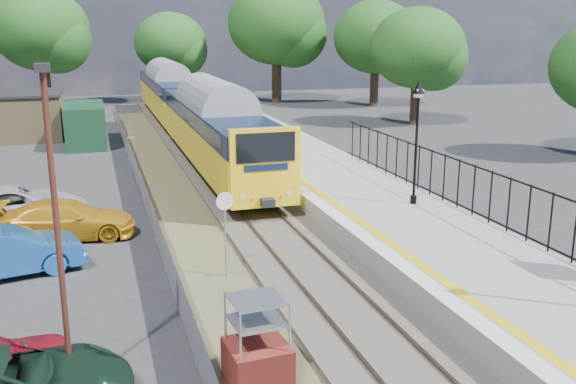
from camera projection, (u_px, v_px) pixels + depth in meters
name	position (u px, v px, depth m)	size (l,w,h in m)	color
ground	(340.00, 307.00, 17.26)	(120.00, 120.00, 0.00)	#2D2D30
track_bed	(242.00, 211.00, 26.06)	(5.90, 80.00, 0.29)	#473F38
platform	(364.00, 204.00, 25.75)	(5.00, 70.00, 0.90)	gray
platform_edge	(316.00, 196.00, 25.05)	(0.90, 70.00, 0.01)	silver
victorian_lamp_north	(418.00, 113.00, 23.25)	(0.44, 0.44, 4.60)	black
palisade_fence	(504.00, 202.00, 20.72)	(0.12, 26.00, 2.00)	black
wire_fence	(143.00, 192.00, 27.04)	(0.06, 52.00, 1.20)	#999EA3
outbuilding	(16.00, 117.00, 42.71)	(10.80, 10.10, 3.12)	#907B51
tree_line	(177.00, 36.00, 54.94)	(56.80, 43.80, 11.88)	#332319
train	(186.00, 105.00, 42.69)	(2.82, 40.83, 3.51)	yellow
brick_plinth	(257.00, 344.00, 13.24)	(1.33, 1.33, 1.99)	maroon
speed_sign	(225.00, 221.00, 18.81)	(0.53, 0.15, 2.67)	#999EA3
carpark_lamp	(56.00, 215.00, 12.25)	(0.25, 0.50, 6.67)	#4E241A
car_blue	(4.00, 252.00, 19.24)	(1.60, 4.59, 1.51)	#1A4F9D
car_yellow	(67.00, 220.00, 22.78)	(1.92, 4.73, 1.37)	#C98B17
car_white	(12.00, 207.00, 24.11)	(2.57, 5.57, 1.55)	silver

